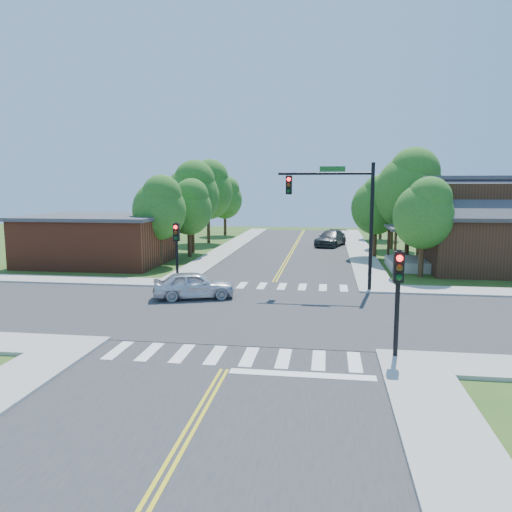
% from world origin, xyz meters
% --- Properties ---
extents(ground, '(100.00, 100.00, 0.00)m').
position_xyz_m(ground, '(0.00, 0.00, 0.00)').
color(ground, '#2C4B17').
rests_on(ground, ground).
extents(road_ns, '(10.00, 90.00, 0.04)m').
position_xyz_m(road_ns, '(0.00, 0.00, 0.02)').
color(road_ns, '#2D2D30').
rests_on(road_ns, ground).
extents(road_ew, '(90.00, 10.00, 0.04)m').
position_xyz_m(road_ew, '(0.00, 0.00, 0.03)').
color(road_ew, '#2D2D30').
rests_on(road_ew, ground).
extents(intersection_patch, '(10.20, 10.20, 0.06)m').
position_xyz_m(intersection_patch, '(0.00, 0.00, 0.00)').
color(intersection_patch, '#2D2D30').
rests_on(intersection_patch, ground).
extents(sidewalk_ne, '(40.00, 40.00, 0.14)m').
position_xyz_m(sidewalk_ne, '(15.82, 15.82, 0.07)').
color(sidewalk_ne, '#9E9B93').
rests_on(sidewalk_ne, ground).
extents(sidewalk_nw, '(40.00, 40.00, 0.14)m').
position_xyz_m(sidewalk_nw, '(-15.82, 15.82, 0.07)').
color(sidewalk_nw, '#9E9B93').
rests_on(sidewalk_nw, ground).
extents(crosswalk_north, '(8.85, 2.00, 0.01)m').
position_xyz_m(crosswalk_north, '(0.00, 6.20, 0.05)').
color(crosswalk_north, white).
rests_on(crosswalk_north, ground).
extents(crosswalk_south, '(8.85, 2.00, 0.01)m').
position_xyz_m(crosswalk_south, '(0.00, -6.20, 0.05)').
color(crosswalk_south, white).
rests_on(crosswalk_south, ground).
extents(centerline, '(0.30, 90.00, 0.01)m').
position_xyz_m(centerline, '(0.00, 0.00, 0.05)').
color(centerline, yellow).
rests_on(centerline, ground).
extents(stop_bar, '(4.60, 0.45, 0.09)m').
position_xyz_m(stop_bar, '(2.50, -7.60, 0.00)').
color(stop_bar, white).
rests_on(stop_bar, ground).
extents(signal_mast_ne, '(5.30, 0.42, 7.20)m').
position_xyz_m(signal_mast_ne, '(3.91, 5.59, 4.85)').
color(signal_mast_ne, black).
rests_on(signal_mast_ne, ground).
extents(signal_pole_se, '(0.34, 0.42, 3.80)m').
position_xyz_m(signal_pole_se, '(5.60, -5.62, 2.66)').
color(signal_pole_se, black).
rests_on(signal_pole_se, ground).
extents(signal_pole_nw, '(0.34, 0.42, 3.80)m').
position_xyz_m(signal_pole_nw, '(-5.60, 5.58, 2.66)').
color(signal_pole_nw, black).
rests_on(signal_pole_nw, ground).
extents(house_ne, '(13.05, 8.80, 7.11)m').
position_xyz_m(house_ne, '(15.11, 14.23, 3.33)').
color(house_ne, '#311F11').
rests_on(house_ne, ground).
extents(building_nw, '(10.40, 8.40, 3.73)m').
position_xyz_m(building_nw, '(-14.20, 13.20, 1.88)').
color(building_nw, brown).
rests_on(building_nw, ground).
extents(tree_e_a, '(3.85, 3.65, 6.54)m').
position_xyz_m(tree_e_a, '(9.37, 10.75, 4.28)').
color(tree_e_a, '#382314').
rests_on(tree_e_a, ground).
extents(tree_e_b, '(5.23, 4.97, 8.89)m').
position_xyz_m(tree_e_b, '(9.47, 17.52, 5.83)').
color(tree_e_b, '#382314').
rests_on(tree_e_b, ground).
extents(tree_e_c, '(4.49, 4.26, 7.63)m').
position_xyz_m(tree_e_c, '(9.28, 25.72, 5.00)').
color(tree_e_c, '#382314').
rests_on(tree_e_c, ground).
extents(tree_e_d, '(4.32, 4.11, 7.35)m').
position_xyz_m(tree_e_d, '(9.14, 34.59, 4.81)').
color(tree_e_d, '#382314').
rests_on(tree_e_d, ground).
extents(tree_w_a, '(3.98, 3.78, 6.77)m').
position_xyz_m(tree_w_a, '(-9.17, 13.08, 4.43)').
color(tree_w_a, '#382314').
rests_on(tree_w_a, ground).
extents(tree_w_b, '(4.83, 4.59, 8.21)m').
position_xyz_m(tree_w_b, '(-8.65, 20.33, 5.38)').
color(tree_w_b, '#382314').
rests_on(tree_w_b, ground).
extents(tree_w_c, '(5.11, 4.85, 8.68)m').
position_xyz_m(tree_w_c, '(-9.12, 28.24, 5.69)').
color(tree_w_c, '#382314').
rests_on(tree_w_c, ground).
extents(tree_w_d, '(4.16, 3.95, 7.07)m').
position_xyz_m(tree_w_d, '(-9.08, 36.59, 4.63)').
color(tree_w_d, '#382314').
rests_on(tree_w_d, ground).
extents(tree_house, '(4.02, 3.82, 6.84)m').
position_xyz_m(tree_house, '(7.17, 19.40, 4.48)').
color(tree_house, '#382314').
rests_on(tree_house, ground).
extents(tree_bldg, '(3.86, 3.67, 6.57)m').
position_xyz_m(tree_bldg, '(-8.23, 17.79, 4.30)').
color(tree_bldg, '#382314').
rests_on(tree_bldg, ground).
extents(car_silver, '(4.21, 5.25, 1.45)m').
position_xyz_m(car_silver, '(-3.71, 2.40, 0.72)').
color(car_silver, silver).
rests_on(car_silver, ground).
extents(car_dgrey, '(5.04, 6.43, 1.52)m').
position_xyz_m(car_dgrey, '(3.50, 27.01, 0.76)').
color(car_dgrey, '#323538').
rests_on(car_dgrey, ground).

